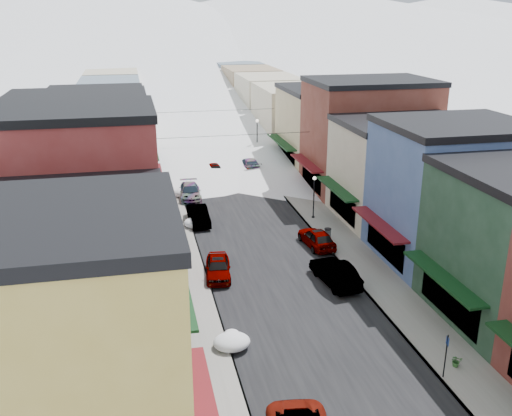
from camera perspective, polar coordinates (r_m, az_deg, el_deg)
name	(u,v)px	position (r m, az deg, el deg)	size (l,w,h in m)	color
road	(206,151)	(77.74, -5.02, 5.73)	(10.00, 160.00, 0.01)	black
sidewalk_left	(157,153)	(77.20, -9.91, 5.48)	(3.20, 160.00, 0.15)	gray
sidewalk_right	(254,148)	(78.80, -0.24, 6.04)	(3.20, 160.00, 0.15)	gray
curb_left	(168,152)	(77.28, -8.76, 5.55)	(0.10, 160.00, 0.15)	slate
curb_right	(243,148)	(78.50, -1.35, 5.98)	(0.10, 160.00, 0.15)	slate
bldg_l_yellow	(45,362)	(22.91, -20.35, -14.25)	(11.30, 8.70, 11.50)	gold
bldg_l_cream	(69,284)	(30.77, -18.20, -7.21)	(11.30, 8.20, 9.50)	beige
bldg_l_brick_near	(70,207)	(37.66, -18.14, 0.12)	(12.30, 8.20, 12.50)	maroon
bldg_l_grayblue	(88,193)	(46.21, -16.41, 1.46)	(11.30, 9.20, 9.00)	slate
bldg_l_brick_far	(82,154)	(54.70, -17.02, 5.18)	(13.30, 9.20, 11.00)	brown
bldg_l_tan	(98,137)	(64.48, -15.50, 6.89)	(11.30, 11.20, 10.00)	tan
bldg_r_blue	(452,192)	(44.42, 18.97, 1.51)	(11.30, 9.20, 10.50)	#405991
bldg_r_cream	(402,170)	(52.40, 14.40, 3.70)	(12.30, 9.20, 9.00)	beige
bldg_r_brick_far	(368,136)	(60.24, 11.16, 7.12)	(13.30, 9.20, 11.50)	maroon
bldg_r_tan	(327,127)	(69.21, 7.09, 8.02)	(11.30, 11.20, 9.50)	tan
distant_blocks	(187,97)	(99.49, -6.87, 10.95)	(34.00, 55.00, 8.00)	gray
mountain_ridge	(103,19)	(292.43, -15.01, 17.81)	(670.00, 340.00, 34.00)	silver
overhead_cables	(219,122)	(64.35, -3.70, 8.60)	(16.40, 15.04, 0.04)	black
car_silver_sedan	(218,267)	(40.64, -3.82, -5.92)	(1.74, 4.31, 1.47)	gray
car_dark_hatch	(199,215)	(50.74, -5.76, -0.74)	(1.60, 4.59, 1.51)	black
car_silver_wagon	(190,192)	(57.49, -6.61, 1.61)	(2.06, 5.08, 1.47)	#9D9FA5
car_green_sedan	(335,273)	(39.93, 7.92, -6.41)	(1.74, 4.98, 1.64)	black
car_gray_suv	(317,238)	(45.83, 6.09, -2.96)	(1.80, 4.48, 1.53)	#A0A4A8
car_black_sedan	(249,164)	(67.45, -0.68, 4.38)	(2.10, 5.17, 1.50)	black
car_lane_silver	(215,170)	(65.60, -4.13, 3.85)	(1.61, 4.01, 1.37)	#999BA1
car_lane_white	(210,145)	(78.27, -4.66, 6.34)	(2.25, 4.88, 1.36)	white
parking_sign	(446,353)	(31.15, 18.47, -13.58)	(0.08, 0.33, 2.46)	black
trash_can	(328,234)	(47.02, 7.18, -2.59)	(0.56, 0.56, 0.96)	slate
streetlamp_near	(314,192)	(51.23, 5.82, 1.62)	(0.32, 0.32, 3.87)	black
streetlamp_far	(257,133)	(73.24, 0.12, 7.51)	(0.40, 0.40, 4.79)	black
planter_near	(456,361)	(32.79, 19.40, -14.24)	(0.57, 0.49, 0.63)	#32652D
snow_pile_near	(232,341)	(32.75, -2.45, -13.17)	(2.09, 2.48, 0.88)	white
snow_pile_mid	(196,222)	(50.01, -6.02, -1.44)	(2.13, 2.51, 0.90)	white
snow_pile_far	(185,192)	(58.29, -7.14, 1.56)	(2.31, 2.62, 0.98)	white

